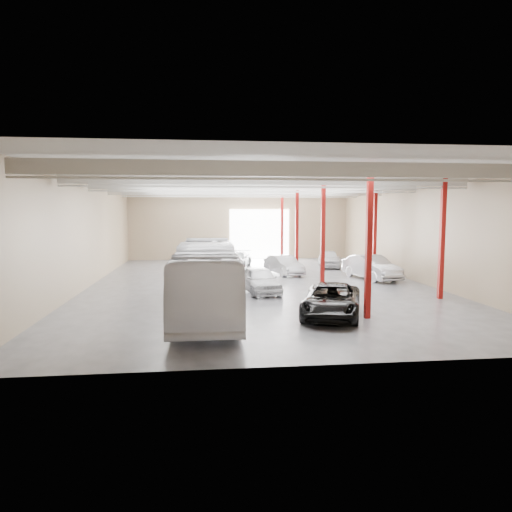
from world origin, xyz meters
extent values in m
cube|color=#3F4044|center=(0.00, 0.00, 0.00)|extent=(22.00, 32.00, 0.01)
cube|color=#A3A49F|center=(0.00, 0.00, 7.00)|extent=(22.00, 32.00, 0.12)
cube|color=#78614B|center=(0.00, 16.00, 3.50)|extent=(22.00, 0.12, 7.00)
cube|color=#78614B|center=(0.00, -16.00, 3.50)|extent=(22.00, 0.12, 7.00)
cube|color=#78614B|center=(-11.00, 0.00, 3.50)|extent=(0.12, 32.00, 7.00)
cube|color=#78614B|center=(11.00, 0.00, 3.50)|extent=(0.12, 32.00, 7.00)
cube|color=white|center=(2.00, 15.85, 2.50)|extent=(6.00, 0.20, 5.00)
cube|color=maroon|center=(3.80, -10.00, 3.50)|extent=(0.25, 0.25, 7.00)
cube|color=maroon|center=(3.80, -2.00, 3.50)|extent=(0.25, 0.25, 7.00)
cube|color=maroon|center=(3.80, 6.00, 3.50)|extent=(0.25, 0.25, 7.00)
cube|color=maroon|center=(3.80, 13.00, 3.50)|extent=(0.25, 0.25, 7.00)
cube|color=maroon|center=(9.50, -6.00, 3.50)|extent=(0.25, 0.25, 7.00)
cube|color=maroon|center=(9.50, 4.00, 3.50)|extent=(0.25, 0.25, 7.00)
cube|color=beige|center=(0.00, -12.00, 6.55)|extent=(21.60, 0.15, 0.60)
cube|color=beige|center=(0.00, -12.00, 6.15)|extent=(21.60, 0.10, 0.10)
cube|color=beige|center=(0.00, -6.00, 6.55)|extent=(21.60, 0.15, 0.60)
cube|color=beige|center=(0.00, -6.00, 6.15)|extent=(21.60, 0.10, 0.10)
cube|color=beige|center=(0.00, 0.00, 6.55)|extent=(21.60, 0.15, 0.60)
cube|color=beige|center=(0.00, 0.00, 6.15)|extent=(21.60, 0.10, 0.10)
cube|color=beige|center=(0.00, 6.00, 6.55)|extent=(21.60, 0.15, 0.60)
cube|color=beige|center=(0.00, 6.00, 6.15)|extent=(21.60, 0.10, 0.10)
cube|color=beige|center=(0.00, 12.00, 6.55)|extent=(21.60, 0.15, 0.60)
cube|color=beige|center=(0.00, 12.00, 6.15)|extent=(21.60, 0.10, 0.10)
imported|color=silver|center=(-3.50, -8.00, 1.71)|extent=(3.10, 12.33, 3.42)
imported|color=black|center=(2.25, -9.54, 0.76)|extent=(4.24, 6.01, 1.52)
imported|color=silver|center=(-0.29, -3.00, 0.77)|extent=(2.43, 4.75, 1.55)
imported|color=silver|center=(2.50, 4.50, 0.73)|extent=(2.67, 4.71, 1.47)
imported|color=gray|center=(-0.68, 9.70, 0.66)|extent=(3.11, 4.91, 1.32)
imported|color=#AEAEB3|center=(8.30, 1.38, 0.86)|extent=(3.04, 5.52, 1.72)
imported|color=silver|center=(7.18, 8.51, 0.74)|extent=(2.53, 4.57, 1.47)
camera|label=1|loc=(-3.63, -29.83, 4.95)|focal=32.00mm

